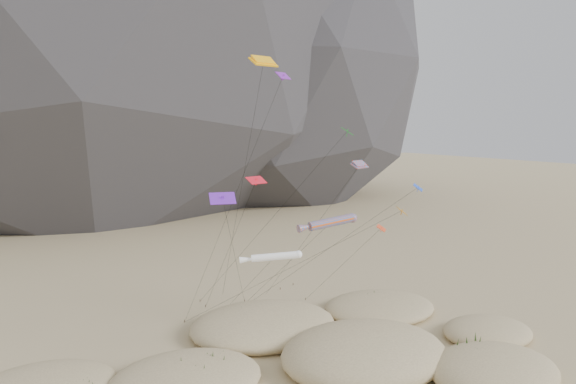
{
  "coord_description": "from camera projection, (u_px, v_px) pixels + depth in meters",
  "views": [
    {
      "loc": [
        -29.88,
        -34.84,
        22.02
      ],
      "look_at": [
        0.11,
        12.0,
        14.94
      ],
      "focal_mm": 35.0,
      "sensor_mm": 36.0,
      "label": 1
    }
  ],
  "objects": [
    {
      "name": "ground",
      "position": [
        363.0,
        380.0,
        47.87
      ],
      "size": [
        500.0,
        500.0,
        0.0
      ],
      "primitive_type": "plane",
      "color": "#CCB789",
      "rests_on": "ground"
    },
    {
      "name": "dunes",
      "position": [
        313.0,
        364.0,
        49.5
      ],
      "size": [
        51.62,
        35.83,
        4.28
      ],
      "color": "#CCB789",
      "rests_on": "ground"
    },
    {
      "name": "dune_grass",
      "position": [
        328.0,
        356.0,
        50.76
      ],
      "size": [
        43.63,
        29.69,
        1.56
      ],
      "color": "black",
      "rests_on": "ground"
    },
    {
      "name": "kite_stakes",
      "position": [
        247.0,
        300.0,
        68.94
      ],
      "size": [
        17.84,
        6.51,
        0.3
      ],
      "color": "#3F2D1E",
      "rests_on": "ground"
    },
    {
      "name": "rainbow_tube_kite",
      "position": [
        329.0,
        223.0,
        58.0
      ],
      "size": [
        7.05,
        14.0,
        12.35
      ],
      "color": "#EB5A18",
      "rests_on": "ground"
    },
    {
      "name": "white_tube_kite",
      "position": [
        272.0,
        257.0,
        51.1
      ],
      "size": [
        5.24,
        15.62,
        10.26
      ],
      "color": "white",
      "rests_on": "ground"
    },
    {
      "name": "orange_parafoil",
      "position": [
        263.0,
        65.0,
        52.62
      ],
      "size": [
        4.99,
        17.55,
        28.09
      ],
      "color": "#FFAD0D",
      "rests_on": "ground"
    },
    {
      "name": "multi_parafoil",
      "position": [
        358.0,
        166.0,
        61.86
      ],
      "size": [
        6.1,
        13.24,
        17.69
      ],
      "color": "#FF311A",
      "rests_on": "ground"
    },
    {
      "name": "delta_kites",
      "position": [
        321.0,
        180.0,
        56.73
      ],
      "size": [
        23.36,
        21.15,
        26.44
      ],
      "color": "#179625",
      "rests_on": "ground"
    }
  ]
}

